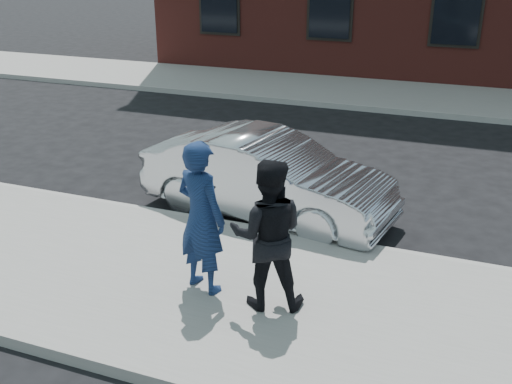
% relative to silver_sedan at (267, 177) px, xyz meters
% --- Properties ---
extents(ground, '(100.00, 100.00, 0.00)m').
position_rel_silver_sedan_xyz_m(ground, '(1.90, -2.30, -0.67)').
color(ground, black).
rests_on(ground, ground).
extents(near_sidewalk, '(50.00, 3.50, 0.15)m').
position_rel_silver_sedan_xyz_m(near_sidewalk, '(1.90, -2.55, -0.60)').
color(near_sidewalk, gray).
rests_on(near_sidewalk, ground).
extents(near_curb, '(50.00, 0.10, 0.15)m').
position_rel_silver_sedan_xyz_m(near_curb, '(1.90, -0.75, -0.60)').
color(near_curb, '#999691').
rests_on(near_curb, ground).
extents(far_sidewalk, '(50.00, 3.50, 0.15)m').
position_rel_silver_sedan_xyz_m(far_sidewalk, '(1.90, 8.95, -0.60)').
color(far_sidewalk, gray).
rests_on(far_sidewalk, ground).
extents(far_curb, '(50.00, 0.10, 0.15)m').
position_rel_silver_sedan_xyz_m(far_curb, '(1.90, 7.15, -0.60)').
color(far_curb, '#999691').
rests_on(far_curb, ground).
extents(silver_sedan, '(4.27, 2.07, 1.35)m').
position_rel_silver_sedan_xyz_m(silver_sedan, '(0.00, 0.00, 0.00)').
color(silver_sedan, '#B7BABF').
rests_on(silver_sedan, ground).
extents(man_hoodie, '(0.80, 0.65, 1.90)m').
position_rel_silver_sedan_xyz_m(man_hoodie, '(0.12, -2.59, 0.42)').
color(man_hoodie, navy).
rests_on(man_hoodie, near_sidewalk).
extents(man_peacoat, '(1.04, 0.92, 1.80)m').
position_rel_silver_sedan_xyz_m(man_peacoat, '(0.97, -2.65, 0.38)').
color(man_peacoat, black).
rests_on(man_peacoat, near_sidewalk).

